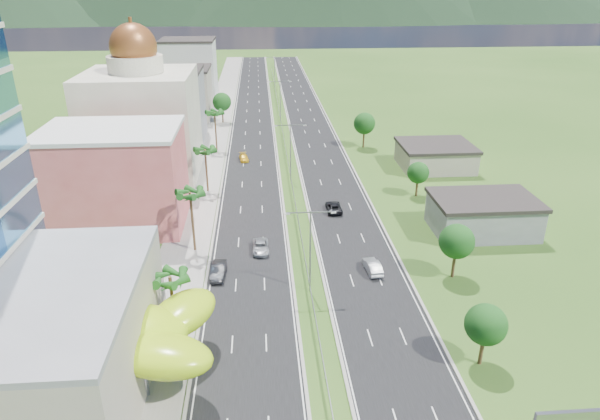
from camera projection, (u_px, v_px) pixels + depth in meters
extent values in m
plane|color=#2D5119|center=(318.00, 340.00, 57.99)|extent=(500.00, 500.00, 0.00)
cube|color=black|center=(253.00, 127.00, 139.59)|extent=(11.00, 260.00, 0.04)
cube|color=black|center=(310.00, 126.00, 140.64)|extent=(11.00, 260.00, 0.04)
cube|color=gray|center=(216.00, 127.00, 138.91)|extent=(7.00, 260.00, 0.12)
cube|color=gray|center=(285.00, 144.00, 123.45)|extent=(0.08, 216.00, 0.28)
cube|color=gray|center=(272.00, 72.00, 216.64)|extent=(0.10, 0.12, 0.70)
cylinder|color=gray|center=(310.00, 252.00, 64.90)|extent=(0.20, 0.20, 11.00)
cube|color=gray|center=(298.00, 213.00, 62.67)|extent=(2.88, 0.12, 0.12)
cube|color=gray|center=(323.00, 212.00, 62.87)|extent=(2.88, 0.12, 0.12)
cube|color=silver|center=(287.00, 214.00, 62.62)|extent=(0.60, 0.25, 0.18)
cube|color=silver|center=(333.00, 212.00, 63.00)|extent=(0.60, 0.25, 0.18)
cylinder|color=gray|center=(290.00, 152.00, 101.41)|extent=(0.20, 0.20, 11.00)
cube|color=gray|center=(283.00, 125.00, 99.17)|extent=(2.88, 0.12, 0.12)
cube|color=gray|center=(298.00, 125.00, 99.37)|extent=(2.88, 0.12, 0.12)
cube|color=silver|center=(276.00, 126.00, 99.12)|extent=(0.60, 0.25, 0.18)
cube|color=silver|center=(305.00, 125.00, 99.50)|extent=(0.60, 0.25, 0.18)
cylinder|color=gray|center=(280.00, 101.00, 142.47)|extent=(0.20, 0.20, 11.00)
cube|color=gray|center=(275.00, 81.00, 140.24)|extent=(2.88, 0.12, 0.12)
cube|color=gray|center=(285.00, 81.00, 140.44)|extent=(2.88, 0.12, 0.12)
cube|color=silver|center=(270.00, 82.00, 140.19)|extent=(0.60, 0.25, 0.18)
cube|color=silver|center=(290.00, 82.00, 140.57)|extent=(0.60, 0.25, 0.18)
cylinder|color=gray|center=(275.00, 73.00, 183.54)|extent=(0.20, 0.20, 11.00)
cube|color=gray|center=(270.00, 57.00, 181.30)|extent=(2.88, 0.12, 0.12)
cube|color=gray|center=(279.00, 57.00, 181.50)|extent=(2.88, 0.12, 0.12)
cube|color=silver|center=(266.00, 58.00, 181.25)|extent=(0.60, 0.25, 0.18)
cube|color=silver|center=(282.00, 57.00, 181.63)|extent=(0.60, 0.25, 0.18)
cylinder|color=gray|center=(84.00, 348.00, 53.68)|extent=(0.50, 0.50, 4.00)
cylinder|color=gray|center=(145.00, 379.00, 49.61)|extent=(0.50, 0.50, 4.00)
cylinder|color=gray|center=(92.00, 405.00, 46.59)|extent=(0.50, 0.50, 4.00)
cylinder|color=gray|center=(174.00, 344.00, 54.31)|extent=(0.50, 0.50, 4.00)
cube|color=#CC5354|center=(116.00, 180.00, 82.22)|extent=(20.00, 15.00, 15.00)
cube|color=beige|center=(143.00, 125.00, 102.20)|extent=(20.00, 20.00, 20.00)
cylinder|color=beige|center=(135.00, 64.00, 97.56)|extent=(10.00, 10.00, 3.00)
sphere|color=brown|center=(133.00, 47.00, 96.36)|extent=(8.40, 8.40, 8.40)
cube|color=gray|center=(169.00, 106.00, 125.89)|extent=(16.00, 15.00, 16.00)
cube|color=#A59C88|center=(181.00, 94.00, 146.57)|extent=(16.00, 15.00, 13.00)
cube|color=silver|center=(190.00, 71.00, 166.55)|extent=(16.00, 15.00, 18.00)
cube|color=gray|center=(483.00, 216.00, 81.76)|extent=(15.00, 10.00, 5.00)
cube|color=#A59C88|center=(435.00, 157.00, 109.40)|extent=(14.00, 12.00, 4.40)
cylinder|color=#47301C|center=(173.00, 307.00, 57.22)|extent=(0.36, 0.36, 7.50)
cylinder|color=#47301C|center=(193.00, 222.00, 75.17)|extent=(0.36, 0.36, 9.00)
cylinder|color=#47301C|center=(207.00, 171.00, 96.36)|extent=(0.36, 0.36, 8.00)
cylinder|color=#47301C|center=(216.00, 132.00, 119.02)|extent=(0.36, 0.36, 8.80)
cylinder|color=#47301C|center=(223.00, 114.00, 142.62)|extent=(0.40, 0.40, 4.90)
sphere|color=#1B5119|center=(222.00, 102.00, 141.35)|extent=(4.90, 4.90, 4.90)
cylinder|color=#47301C|center=(482.00, 347.00, 53.70)|extent=(0.40, 0.40, 4.20)
sphere|color=#1B5119|center=(486.00, 325.00, 52.62)|extent=(4.20, 4.20, 4.20)
cylinder|color=#47301C|center=(454.00, 261.00, 69.36)|extent=(0.40, 0.40, 4.55)
sphere|color=#1B5119|center=(457.00, 241.00, 68.18)|extent=(4.55, 4.55, 4.55)
cylinder|color=#47301C|center=(417.00, 186.00, 95.26)|extent=(0.40, 0.40, 3.85)
sphere|color=#1B5119|center=(418.00, 173.00, 94.26)|extent=(3.85, 3.85, 3.85)
cylinder|color=#47301C|center=(364.00, 137.00, 122.15)|extent=(0.40, 0.40, 4.90)
sphere|color=#1B5119|center=(364.00, 123.00, 120.88)|extent=(4.90, 4.90, 4.90)
imported|color=black|center=(218.00, 271.00, 69.98)|extent=(1.97, 5.08, 1.65)
imported|color=#979A9E|center=(261.00, 247.00, 76.41)|extent=(2.40, 5.02, 1.38)
imported|color=gold|center=(244.00, 158.00, 113.95)|extent=(2.32, 4.56, 1.27)
imported|color=#A9ABB0|center=(372.00, 266.00, 71.11)|extent=(2.12, 4.98, 1.60)
imported|color=black|center=(334.00, 207.00, 89.48)|extent=(2.47, 5.28, 1.46)
imported|color=black|center=(210.00, 297.00, 64.56)|extent=(0.56, 1.86, 1.19)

